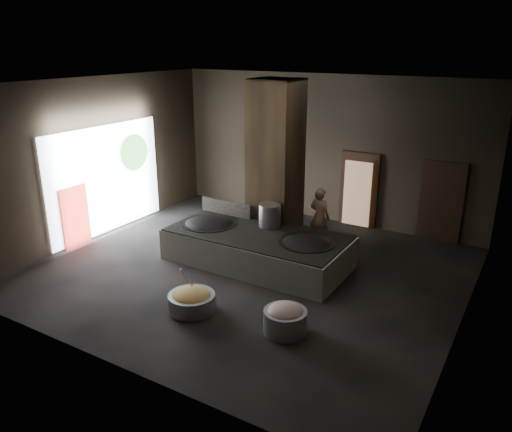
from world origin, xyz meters
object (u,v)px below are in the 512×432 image
Objects in this scene: cook at (319,217)px; hearth_platform at (257,248)px; veg_basin at (192,302)px; wok_left at (209,226)px; stock_pot at (270,215)px; wok_right at (307,245)px; meat_basin at (285,321)px.

hearth_platform is at bearing 72.79° from cook.
wok_left is at bearing 118.69° from veg_basin.
wok_right is at bearing -21.04° from stock_pot.
wok_right is 2.25× the size of stock_pot.
wok_left is (-1.45, -0.05, 0.35)m from hearth_platform.
stock_pot is at bearing 158.96° from wok_right.
stock_pot is at bearing 124.10° from meat_basin.
stock_pot is 1.63m from cook.
hearth_platform reaches higher than veg_basin.
stock_pot is at bearing 66.49° from cook.
hearth_platform is 3.29m from meat_basin.
hearth_platform is at bearing 1.97° from wok_left.
veg_basin is 2.10m from meat_basin.
wok_right is 1.95m from cook.
meat_basin is (2.08, 0.26, 0.05)m from veg_basin.
hearth_platform is 4.62× the size of veg_basin.
stock_pot is 3.45m from veg_basin.
wok_right is at bearing 2.43° from hearth_platform.
cook reaches higher than stock_pot.
meat_basin is at bearing -73.21° from wok_right.
hearth_platform is 7.67× the size of stock_pot.
wok_right is (1.35, 0.05, 0.35)m from hearth_platform.
hearth_platform is 2.79× the size of cook.
wok_left reaches higher than meat_basin.
cook is at bearing 106.00° from meat_basin.
wok_left is 2.80m from wok_right.
cook is 1.66× the size of veg_basin.
wok_right is at bearing 2.05° from wok_left.
meat_basin is at bearing -49.47° from hearth_platform.
veg_basin is (0.04, -2.77, -0.22)m from hearth_platform.
wok_right is 1.44m from stock_pot.
wok_left is at bearing 145.45° from meat_basin.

